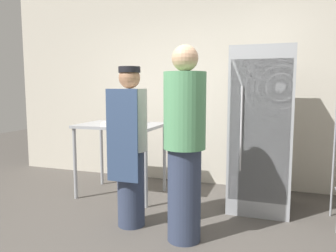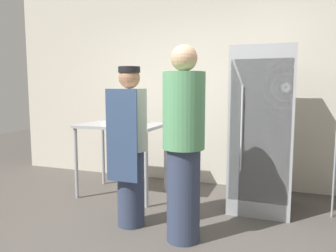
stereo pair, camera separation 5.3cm
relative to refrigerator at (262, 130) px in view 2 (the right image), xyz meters
The scene contains 7 objects.
back_wall 1.27m from the refrigerator, 134.43° to the left, with size 6.40×0.12×2.91m, color beige.
refrigerator is the anchor object (origin of this frame).
prep_counter 1.73m from the refrigerator, behind, with size 1.04×0.73×0.93m.
donut_box 1.73m from the refrigerator, 169.88° to the right, with size 0.27×0.24×0.29m.
blender_pitcher 1.64m from the refrigerator, behind, with size 0.12×0.12×0.27m.
person_baker 1.53m from the refrigerator, 141.78° to the right, with size 0.34×0.36×1.59m.
person_customer 1.23m from the refrigerator, 118.97° to the right, with size 0.37×0.37×1.76m.
Camera 2 is at (1.04, -2.37, 1.40)m, focal length 35.00 mm.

